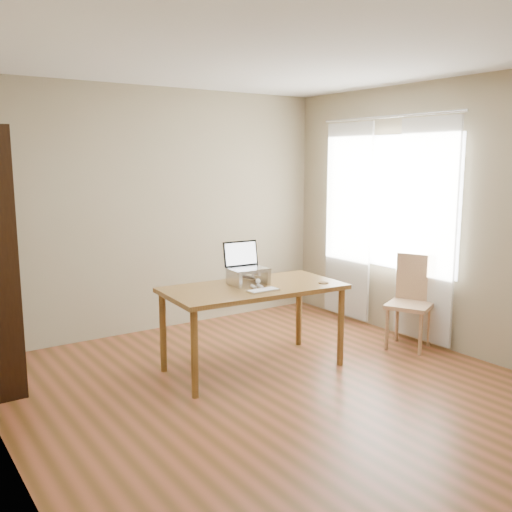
{
  "coord_description": "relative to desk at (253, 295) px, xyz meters",
  "views": [
    {
      "loc": [
        -2.6,
        -3.4,
        1.85
      ],
      "look_at": [
        0.15,
        0.62,
        1.02
      ],
      "focal_mm": 40.0,
      "sensor_mm": 36.0,
      "label": 1
    }
  ],
  "objects": [
    {
      "name": "laptop",
      "position": [
        0.0,
        0.14,
        0.28
      ],
      "size": [
        0.36,
        0.3,
        0.24
      ],
      "rotation": [
        0.0,
        0.0,
        -0.07
      ],
      "color": "silver",
      "rests_on": "laptop_stand"
    },
    {
      "name": "chair",
      "position": [
        1.64,
        -0.42,
        -0.17
      ],
      "size": [
        0.55,
        0.54,
        0.92
      ],
      "rotation": [
        0.0,
        0.0,
        0.43
      ],
      "color": "tan",
      "rests_on": "ground"
    },
    {
      "name": "desk",
      "position": [
        0.0,
        0.0,
        0.0
      ],
      "size": [
        1.61,
        0.89,
        0.75
      ],
      "rotation": [
        0.0,
        0.0,
        -0.07
      ],
      "color": "brown",
      "rests_on": "ground"
    },
    {
      "name": "room",
      "position": [
        -0.1,
        -0.63,
        0.64
      ],
      "size": [
        4.04,
        4.54,
        2.64
      ],
      "color": "#573616",
      "rests_on": "ground"
    },
    {
      "name": "coaster",
      "position": [
        0.59,
        -0.26,
        0.09
      ],
      "size": [
        0.09,
        0.09,
        0.01
      ],
      "primitive_type": "cylinder",
      "color": "brown",
      "rests_on": "desk"
    },
    {
      "name": "cat",
      "position": [
        0.01,
        0.11,
        0.15
      ],
      "size": [
        0.24,
        0.48,
        0.14
      ],
      "rotation": [
        0.0,
        0.0,
        -0.21
      ],
      "color": "#443C36",
      "rests_on": "desk"
    },
    {
      "name": "curtains",
      "position": [
        1.79,
        0.16,
        0.51
      ],
      "size": [
        0.03,
        1.9,
        2.25
      ],
      "color": "white",
      "rests_on": "ground"
    },
    {
      "name": "keyboard",
      "position": [
        -0.05,
        -0.22,
        0.09
      ],
      "size": [
        0.28,
        0.12,
        0.02
      ],
      "rotation": [
        0.0,
        0.0,
        -0.0
      ],
      "color": "silver",
      "rests_on": "desk"
    },
    {
      "name": "laptop_stand",
      "position": [
        0.0,
        0.08,
        0.17
      ],
      "size": [
        0.32,
        0.25,
        0.13
      ],
      "rotation": [
        0.0,
        0.0,
        -0.07
      ],
      "color": "silver",
      "rests_on": "desk"
    }
  ]
}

